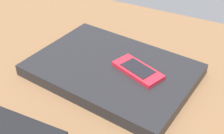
# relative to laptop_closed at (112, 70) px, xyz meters

# --- Properties ---
(desk_surface) EXTENTS (1.20, 0.80, 0.03)m
(desk_surface) POSITION_rel_laptop_closed_xyz_m (-0.05, -0.04, -0.03)
(desk_surface) COLOR brown
(desk_surface) RESTS_ON ground
(laptop_closed) EXTENTS (0.36, 0.27, 0.03)m
(laptop_closed) POSITION_rel_laptop_closed_xyz_m (0.00, 0.00, 0.00)
(laptop_closed) COLOR black
(laptop_closed) RESTS_ON desk_surface
(cell_phone_on_laptop) EXTENTS (0.12, 0.08, 0.01)m
(cell_phone_on_laptop) POSITION_rel_laptop_closed_xyz_m (0.06, 0.00, 0.02)
(cell_phone_on_laptop) COLOR red
(cell_phone_on_laptop) RESTS_ON laptop_closed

